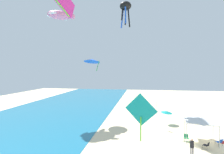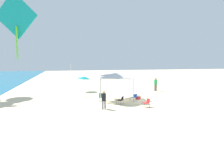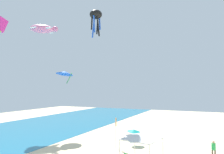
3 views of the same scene
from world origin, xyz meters
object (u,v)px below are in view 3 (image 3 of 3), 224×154
Objects in this scene: canopy_tent at (141,136)px; beach_umbrella at (134,131)px; kite_octopus_black at (96,16)px; kite_turtle_pink at (43,29)px; person_by_tent at (214,148)px; kite_delta_blue at (65,73)px; banner_flag at (116,129)px.

beach_umbrella is at bearing 25.42° from canopy_tent.
kite_octopus_black is 0.77× the size of kite_turtle_pink.
kite_octopus_black reaches higher than canopy_tent.
kite_octopus_black is (2.91, 17.24, 19.01)m from person_by_tent.
canopy_tent reaches higher than person_by_tent.
person_by_tent is (-1.46, -10.21, -0.88)m from beach_umbrella.
kite_delta_blue is (-0.07, 6.20, -9.36)m from kite_octopus_black.
banner_flag reaches higher than canopy_tent.
canopy_tent is 0.90× the size of kite_octopus_black.
beach_umbrella reaches higher than person_by_tent.
beach_umbrella is at bearing -42.07° from person_by_tent.
person_by_tent is at bearing -46.14° from kite_turtle_pink.
beach_umbrella is 0.50× the size of kite_octopus_black.
kite_delta_blue reaches higher than person_by_tent.
banner_flag is at bearing -54.09° from kite_turtle_pink.
kite_delta_blue reaches higher than canopy_tent.
kite_octopus_black reaches higher than kite_delta_blue.
kite_delta_blue is (3.64, 11.42, 8.34)m from banner_flag.
beach_umbrella is 15.93m from kite_delta_blue.
canopy_tent is 2.16× the size of person_by_tent.
beach_umbrella is at bearing -46.63° from kite_turtle_pink.
person_by_tent is 25.50m from kite_delta_blue.
beach_umbrella is 0.57× the size of banner_flag.
beach_umbrella is at bearing 132.68° from kite_octopus_black.
person_by_tent is 0.53× the size of kite_delta_blue.
banner_flag is 14.60m from kite_delta_blue.
kite_octopus_black is 11.23m from kite_delta_blue.
beach_umbrella is 27.49m from kite_turtle_pink.
kite_delta_blue is at bearing -34.99° from kite_octopus_black.
kite_turtle_pink reaches higher than person_by_tent.
canopy_tent is at bearing -131.42° from banner_flag.
person_by_tent is at bearing -175.68° from kite_delta_blue.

